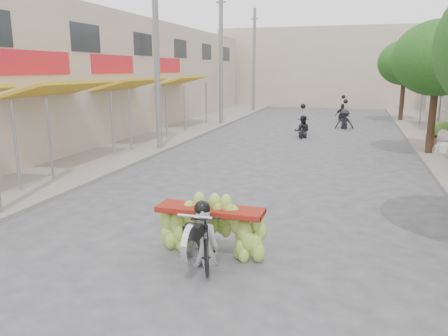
% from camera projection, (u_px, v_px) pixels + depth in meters
% --- Properties ---
extents(ground, '(120.00, 120.00, 0.00)m').
position_uv_depth(ground, '(152.00, 326.00, 5.89)').
color(ground, '#55555A').
rests_on(ground, ground).
extents(sidewalk_left, '(4.00, 60.00, 0.12)m').
position_uv_depth(sidewalk_left, '(156.00, 137.00, 21.84)').
color(sidewalk_left, gray).
rests_on(sidewalk_left, ground).
extents(shophouse_row_left, '(9.77, 40.00, 6.00)m').
position_uv_depth(shophouse_row_left, '(53.00, 77.00, 21.62)').
color(shophouse_row_left, '#BAA793').
rests_on(shophouse_row_left, ground).
extents(far_building, '(20.00, 6.00, 7.00)m').
position_uv_depth(far_building, '(329.00, 68.00, 40.64)').
color(far_building, '#BAA793').
rests_on(far_building, ground).
extents(utility_pole_mid, '(0.60, 0.24, 8.00)m').
position_uv_depth(utility_pole_mid, '(157.00, 53.00, 17.71)').
color(utility_pole_mid, slate).
rests_on(utility_pole_mid, ground).
extents(utility_pole_far, '(0.60, 0.24, 8.00)m').
position_uv_depth(utility_pole_far, '(221.00, 58.00, 26.13)').
color(utility_pole_far, slate).
rests_on(utility_pole_far, ground).
extents(utility_pole_back, '(0.60, 0.24, 8.00)m').
position_uv_depth(utility_pole_back, '(254.00, 61.00, 34.54)').
color(utility_pole_back, slate).
rests_on(utility_pole_back, ground).
extents(street_tree_mid, '(3.40, 3.40, 5.25)m').
position_uv_depth(street_tree_mid, '(438.00, 58.00, 16.64)').
color(street_tree_mid, '#3A2719').
rests_on(street_tree_mid, ground).
extents(street_tree_far, '(3.40, 3.40, 5.25)m').
position_uv_depth(street_tree_far, '(405.00, 63.00, 27.86)').
color(street_tree_far, '#3A2719').
rests_on(street_tree_far, ground).
extents(produce_crate_far, '(1.20, 0.88, 1.16)m').
position_uv_depth(produce_crate_far, '(443.00, 132.00, 18.97)').
color(produce_crate_far, brown).
rests_on(produce_crate_far, ground).
extents(banana_motorbike, '(2.20, 1.89, 1.96)m').
position_uv_depth(banana_motorbike, '(206.00, 225.00, 7.79)').
color(banana_motorbike, black).
rests_on(banana_motorbike, ground).
extents(pedestrian, '(1.06, 0.95, 1.84)m').
position_uv_depth(pedestrian, '(445.00, 129.00, 17.35)').
color(pedestrian, white).
rests_on(pedestrian, ground).
extents(bg_motorbike_a, '(0.82, 1.62, 1.95)m').
position_uv_depth(bg_motorbike_a, '(302.00, 123.00, 21.93)').
color(bg_motorbike_a, black).
rests_on(bg_motorbike_a, ground).
extents(bg_motorbike_b, '(1.11, 1.80, 1.95)m').
position_uv_depth(bg_motorbike_b, '(345.00, 114.00, 25.12)').
color(bg_motorbike_b, black).
rests_on(bg_motorbike_b, ground).
extents(bg_motorbike_c, '(1.08, 1.64, 1.95)m').
position_uv_depth(bg_motorbike_c, '(343.00, 108.00, 29.28)').
color(bg_motorbike_c, black).
rests_on(bg_motorbike_c, ground).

